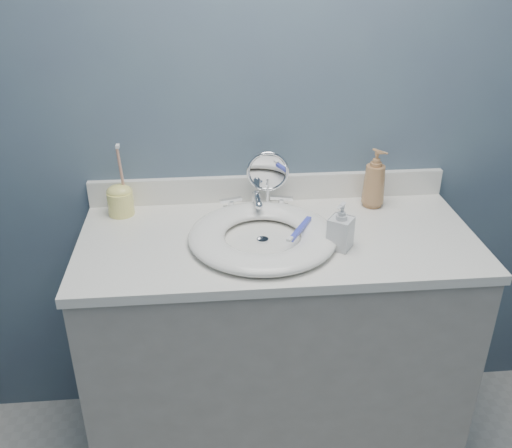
{
  "coord_description": "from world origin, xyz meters",
  "views": [
    {
      "loc": [
        -0.21,
        -0.55,
        1.73
      ],
      "look_at": [
        -0.07,
        0.94,
        0.94
      ],
      "focal_mm": 40.0,
      "sensor_mm": 36.0,
      "label": 1
    }
  ],
  "objects": [
    {
      "name": "basin",
      "position": [
        -0.05,
        0.94,
        0.9
      ],
      "size": [
        0.45,
        0.45,
        0.04
      ],
      "primitive_type": null,
      "color": "white",
      "rests_on": "countertop"
    },
    {
      "name": "toothbrush_holder",
      "position": [
        -0.5,
        1.17,
        0.94
      ],
      "size": [
        0.08,
        0.08,
        0.24
      ],
      "rotation": [
        0.0,
        0.0,
        -0.33
      ],
      "color": "#FFF27F",
      "rests_on": "countertop"
    },
    {
      "name": "soap_bottle_amber",
      "position": [
        0.35,
        1.16,
        0.98
      ],
      "size": [
        0.11,
        0.11,
        0.2
      ],
      "primitive_type": "imported",
      "rotation": [
        0.0,
        0.0,
        0.68
      ],
      "color": "#AA794C",
      "rests_on": "countertop"
    },
    {
      "name": "soap_bottle_clear",
      "position": [
        0.17,
        0.89,
        0.95
      ],
      "size": [
        0.09,
        0.09,
        0.14
      ],
      "primitive_type": "imported",
      "rotation": [
        0.0,
        0.0,
        -0.61
      ],
      "color": "silver",
      "rests_on": "countertop"
    },
    {
      "name": "drain",
      "position": [
        -0.05,
        0.94,
        0.88
      ],
      "size": [
        0.04,
        0.04,
        0.01
      ],
      "primitive_type": "cylinder",
      "color": "silver",
      "rests_on": "countertop"
    },
    {
      "name": "makeup_mirror",
      "position": [
        -0.01,
        1.16,
        0.99
      ],
      "size": [
        0.14,
        0.08,
        0.21
      ],
      "rotation": [
        0.0,
        0.0,
        -0.06
      ],
      "color": "silver",
      "rests_on": "countertop"
    },
    {
      "name": "vanity_cabinet",
      "position": [
        0.0,
        0.97,
        0.42
      ],
      "size": [
        1.2,
        0.55,
        0.85
      ],
      "primitive_type": "cube",
      "color": "#A7A098",
      "rests_on": "ground"
    },
    {
      "name": "backsplash",
      "position": [
        0.0,
        1.24,
        0.93
      ],
      "size": [
        1.22,
        0.02,
        0.09
      ],
      "primitive_type": "cube",
      "color": "white",
      "rests_on": "countertop"
    },
    {
      "name": "toothbrush_lying",
      "position": [
        0.06,
        0.93,
        0.92
      ],
      "size": [
        0.1,
        0.16,
        0.02
      ],
      "rotation": [
        0.0,
        0.0,
        1.05
      ],
      "color": "blue",
      "rests_on": "basin"
    },
    {
      "name": "countertop",
      "position": [
        0.0,
        0.97,
        0.86
      ],
      "size": [
        1.22,
        0.57,
        0.03
      ],
      "primitive_type": "cube",
      "color": "white",
      "rests_on": "vanity_cabinet"
    },
    {
      "name": "back_wall",
      "position": [
        0.0,
        1.25,
        1.2
      ],
      "size": [
        2.2,
        0.02,
        2.4
      ],
      "primitive_type": "cube",
      "color": "#4B5B71",
      "rests_on": "ground"
    },
    {
      "name": "faucet",
      "position": [
        -0.05,
        1.14,
        0.91
      ],
      "size": [
        0.25,
        0.13,
        0.07
      ],
      "color": "silver",
      "rests_on": "countertop"
    }
  ]
}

